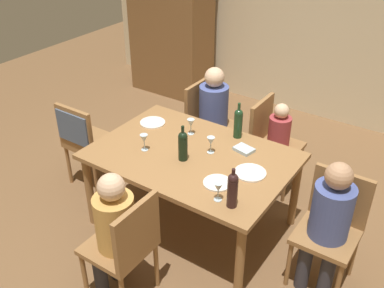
{
  "coord_description": "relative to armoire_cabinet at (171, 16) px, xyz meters",
  "views": [
    {
      "loc": [
        1.77,
        -2.6,
        2.76
      ],
      "look_at": [
        0.0,
        0.0,
        0.85
      ],
      "focal_mm": 41.41,
      "sensor_mm": 36.0,
      "label": 1
    }
  ],
  "objects": [
    {
      "name": "wine_bottle_dark_red",
      "position": [
        2.55,
        -2.73,
        -0.2
      ],
      "size": [
        0.08,
        0.08,
        0.32
      ],
      "color": "black",
      "rests_on": "dining_table"
    },
    {
      "name": "chair_far_right",
      "position": [
        2.22,
        -1.37,
        -0.56
      ],
      "size": [
        0.44,
        0.44,
        0.92
      ],
      "rotation": [
        0.0,
        0.0,
        -1.57
      ],
      "color": "olive",
      "rests_on": "ground_plane"
    },
    {
      "name": "person_man_guest",
      "position": [
        1.91,
        -3.28,
        -0.46
      ],
      "size": [
        0.33,
        0.29,
        1.09
      ],
      "rotation": [
        0.0,
        0.0,
        1.57
      ],
      "color": "#33333D",
      "rests_on": "ground_plane"
    },
    {
      "name": "dinner_plate_guest_right",
      "position": [
        2.33,
        -2.56,
        -0.34
      ],
      "size": [
        0.22,
        0.22,
        0.01
      ],
      "primitive_type": "cylinder",
      "color": "white",
      "rests_on": "dining_table"
    },
    {
      "name": "person_woman_host",
      "position": [
        3.15,
        -2.35,
        -0.45
      ],
      "size": [
        0.29,
        0.34,
        1.11
      ],
      "rotation": [
        0.0,
        0.0,
        3.14
      ],
      "color": "#33333D",
      "rests_on": "ground_plane"
    },
    {
      "name": "dinner_plate_guest_left",
      "position": [
        1.32,
        -2.08,
        -0.34
      ],
      "size": [
        0.24,
        0.24,
        0.01
      ],
      "primitive_type": "cylinder",
      "color": "white",
      "rests_on": "dining_table"
    },
    {
      "name": "wine_bottle_short_olive",
      "position": [
        2.11,
        -1.86,
        -0.2
      ],
      "size": [
        0.08,
        0.08,
        0.34
      ],
      "color": "#19381E",
      "rests_on": "dining_table"
    },
    {
      "name": "chair_near",
      "position": [
        2.02,
        -3.28,
        -0.56
      ],
      "size": [
        0.44,
        0.44,
        0.92
      ],
      "rotation": [
        0.0,
        0.0,
        1.57
      ],
      "color": "olive",
      "rests_on": "ground_plane"
    },
    {
      "name": "folded_napkin",
      "position": [
        2.27,
        -2.04,
        -0.33
      ],
      "size": [
        0.18,
        0.15,
        0.03
      ],
      "primitive_type": "cube",
      "rotation": [
        0.0,
        0.0,
        -0.22
      ],
      "color": "#ADC6D6",
      "rests_on": "dining_table"
    },
    {
      "name": "wine_glass_centre",
      "position": [
        1.56,
        -2.5,
        -0.24
      ],
      "size": [
        0.07,
        0.07,
        0.15
      ],
      "color": "silver",
      "rests_on": "dining_table"
    },
    {
      "name": "ground_plane",
      "position": [
        1.93,
        -2.33,
        -1.1
      ],
      "size": [
        10.0,
        10.0,
        0.0
      ],
      "primitive_type": "plane",
      "color": "brown"
    },
    {
      "name": "wine_glass_far",
      "position": [
        1.73,
        -2.05,
        -0.24
      ],
      "size": [
        0.07,
        0.07,
        0.15
      ],
      "color": "silver",
      "rests_on": "dining_table"
    },
    {
      "name": "rear_room_partition",
      "position": [
        1.93,
        0.45,
        0.25
      ],
      "size": [
        6.4,
        0.12,
        2.7
      ],
      "primitive_type": "cube",
      "color": "beige",
      "rests_on": "ground_plane"
    },
    {
      "name": "handbag",
      "position": [
        0.72,
        -1.98,
        -0.99
      ],
      "size": [
        0.29,
        0.15,
        0.22
      ],
      "primitive_type": "cube",
      "rotation": [
        0.0,
        0.0,
        0.11
      ],
      "color": "brown",
      "rests_on": "ground_plane"
    },
    {
      "name": "wine_bottle_tall_green",
      "position": [
        1.92,
        -2.43,
        -0.21
      ],
      "size": [
        0.08,
        0.08,
        0.31
      ],
      "color": "black",
      "rests_on": "dining_table"
    },
    {
      "name": "chair_far_left",
      "position": [
        1.47,
        -1.37,
        -0.56
      ],
      "size": [
        0.44,
        0.44,
        0.92
      ],
      "rotation": [
        0.0,
        0.0,
        -1.57
      ],
      "color": "olive",
      "rests_on": "ground_plane"
    },
    {
      "name": "dinner_plate_host",
      "position": [
        2.47,
        -2.3,
        -0.34
      ],
      "size": [
        0.25,
        0.25,
        0.01
      ],
      "primitive_type": "cylinder",
      "color": "white",
      "rests_on": "dining_table"
    },
    {
      "name": "wine_glass_near_right",
      "position": [
        2.05,
        -2.21,
        -0.24
      ],
      "size": [
        0.07,
        0.07,
        0.15
      ],
      "color": "silver",
      "rests_on": "dining_table"
    },
    {
      "name": "armoire_cabinet",
      "position": [
        0.0,
        0.0,
        0.0
      ],
      "size": [
        1.18,
        0.62,
        2.18
      ],
      "color": "brown",
      "rests_on": "ground_plane"
    },
    {
      "name": "chair_right_end",
      "position": [
        3.15,
        -2.24,
        -0.56
      ],
      "size": [
        0.44,
        0.44,
        0.92
      ],
      "rotation": [
        0.0,
        0.0,
        3.14
      ],
      "color": "olive",
      "rests_on": "ground_plane"
    },
    {
      "name": "dining_table",
      "position": [
        1.93,
        -2.33,
        -0.42
      ],
      "size": [
        1.67,
        1.15,
        0.75
      ],
      "color": "olive",
      "rests_on": "ground_plane"
    },
    {
      "name": "chair_left_end",
      "position": [
        0.72,
        -2.45,
        -0.5
      ],
      "size": [
        0.44,
        0.46,
        0.92
      ],
      "color": "olive",
      "rests_on": "ground_plane"
    },
    {
      "name": "person_man_bearded",
      "position": [
        1.58,
        -1.37,
        -0.44
      ],
      "size": [
        0.35,
        0.3,
        1.13
      ],
      "rotation": [
        0.0,
        0.0,
        -1.57
      ],
      "color": "#33333D",
      "rests_on": "ground_plane"
    },
    {
      "name": "wine_glass_near_left",
      "position": [
        2.43,
        -2.73,
        -0.24
      ],
      "size": [
        0.07,
        0.07,
        0.15
      ],
      "color": "silver",
      "rests_on": "dining_table"
    },
    {
      "name": "person_child_small",
      "position": [
        2.33,
        -1.37,
        -0.54
      ],
      "size": [
        0.25,
        0.22,
        0.94
      ],
      "rotation": [
        0.0,
        0.0,
        -1.57
      ],
      "color": "#33333D",
      "rests_on": "ground_plane"
    }
  ]
}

